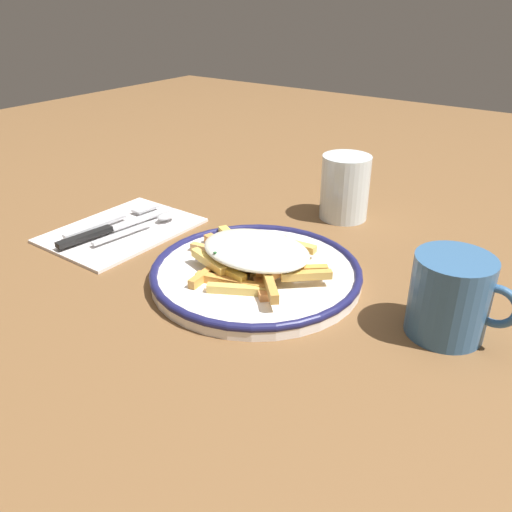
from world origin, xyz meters
name	(u,v)px	position (x,y,z in m)	size (l,w,h in m)	color
ground_plane	(256,280)	(0.00, 0.00, 0.00)	(2.60, 2.60, 0.00)	brown
plate	(256,272)	(0.00, 0.00, 0.01)	(0.28, 0.28, 0.02)	white
fries_heap	(253,254)	(-0.01, 0.00, 0.04)	(0.22, 0.18, 0.04)	#E4A355
napkin	(120,230)	(-0.26, 0.00, 0.00)	(0.17, 0.23, 0.01)	silver
fork	(114,219)	(-0.29, 0.01, 0.01)	(0.03, 0.18, 0.01)	silver
knife	(109,229)	(-0.27, -0.02, 0.01)	(0.04, 0.21, 0.01)	black
spoon	(149,223)	(-0.23, 0.03, 0.01)	(0.04, 0.15, 0.01)	silver
water_glass	(345,187)	(-0.01, 0.26, 0.05)	(0.08, 0.08, 0.11)	silver
coffee_mug	(451,297)	(0.24, 0.03, 0.05)	(0.12, 0.09, 0.09)	#345E8B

